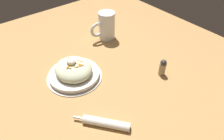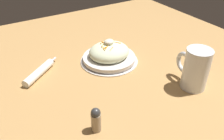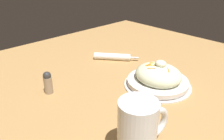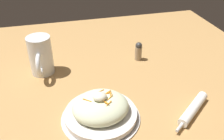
{
  "view_description": "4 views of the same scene",
  "coord_description": "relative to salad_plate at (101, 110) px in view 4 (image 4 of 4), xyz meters",
  "views": [
    {
      "loc": [
        0.59,
        -0.38,
        0.61
      ],
      "look_at": [
        0.09,
        0.03,
        0.05
      ],
      "focal_mm": 33.42,
      "sensor_mm": 36.0,
      "label": 1
    },
    {
      "loc": [
        0.41,
        0.64,
        0.51
      ],
      "look_at": [
        0.05,
        0.06,
        0.06
      ],
      "focal_mm": 38.27,
      "sensor_mm": 36.0,
      "label": 2
    },
    {
      "loc": [
        -0.43,
        0.52,
        0.41
      ],
      "look_at": [
        0.05,
        0.07,
        0.09
      ],
      "focal_mm": 36.54,
      "sensor_mm": 36.0,
      "label": 3
    },
    {
      "loc": [
        -0.13,
        -0.63,
        0.53
      ],
      "look_at": [
        0.05,
        0.07,
        0.07
      ],
      "focal_mm": 40.14,
      "sensor_mm": 36.0,
      "label": 4
    }
  ],
  "objects": [
    {
      "name": "ground_plane",
      "position": [
        0.03,
        0.08,
        -0.03
      ],
      "size": [
        1.43,
        1.43,
        0.0
      ],
      "primitive_type": "plane",
      "color": "#B2844C"
    },
    {
      "name": "salad_plate",
      "position": [
        0.0,
        0.0,
        0.0
      ],
      "size": [
        0.24,
        0.24,
        0.1
      ],
      "color": "silver",
      "rests_on": "ground_plane"
    },
    {
      "name": "beer_mug",
      "position": [
        -0.16,
        0.3,
        0.03
      ],
      "size": [
        0.09,
        0.14,
        0.15
      ],
      "color": "white",
      "rests_on": "ground_plane"
    },
    {
      "name": "napkin_roll",
      "position": [
        0.28,
        -0.05,
        -0.02
      ],
      "size": [
        0.17,
        0.14,
        0.03
      ],
      "color": "white",
      "rests_on": "ground_plane"
    },
    {
      "name": "salt_shaker",
      "position": [
        0.22,
        0.3,
        0.01
      ],
      "size": [
        0.03,
        0.03,
        0.08
      ],
      "color": "gray",
      "rests_on": "ground_plane"
    }
  ]
}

